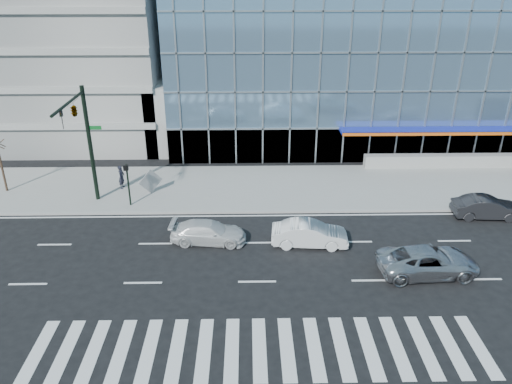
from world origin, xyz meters
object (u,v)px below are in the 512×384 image
white_suv (208,232)px  tilted_panel (151,181)px  traffic_signal (79,122)px  white_sedan (310,234)px  ped_signal_post (127,178)px  silver_suv (428,261)px  pedestrian (121,177)px  dark_sedan (487,208)px

white_suv → tilted_panel: bearing=38.7°
traffic_signal → white_sedan: (14.17, -4.85, -5.43)m
ped_signal_post → silver_suv: bearing=-25.2°
silver_suv → white_suv: (-12.00, 3.56, -0.09)m
ped_signal_post → pedestrian: size_ratio=1.72×
ped_signal_post → white_sedan: 12.87m
white_suv → pedestrian: (-6.85, 7.66, 0.37)m
ped_signal_post → white_suv: size_ratio=0.67×
traffic_signal → tilted_panel: size_ratio=6.15×
traffic_signal → ped_signal_post: bearing=8.5°
silver_suv → dark_sedan: size_ratio=1.23×
tilted_panel → silver_suv: bearing=-68.1°
white_suv → white_sedan: 6.02m
white_sedan → white_suv: bearing=89.8°
traffic_signal → tilted_panel: bearing=32.9°
white_suv → ped_signal_post: bearing=54.6°
traffic_signal → dark_sedan: traffic_signal is taller
silver_suv → white_suv: bearing=70.0°
silver_suv → tilted_panel: size_ratio=4.14×
dark_sedan → pedestrian: bearing=82.3°
dark_sedan → pedestrian: 25.32m
traffic_signal → white_sedan: bearing=-18.9°
ped_signal_post → tilted_panel: bearing=60.4°
traffic_signal → white_suv: size_ratio=1.77×
ped_signal_post → white_sedan: size_ratio=0.67×
white_suv → pedestrian: pedestrian is taller
silver_suv → traffic_signal: bearing=65.0°
traffic_signal → white_sedan: 15.93m
traffic_signal → silver_suv: (20.17, -7.95, -5.42)m
traffic_signal → pedestrian: traffic_signal is taller
silver_suv → pedestrian: size_ratio=3.09×
silver_suv → white_suv: 12.52m
tilted_panel → traffic_signal: bearing=176.7°
white_sedan → tilted_panel: tilted_panel is taller
traffic_signal → dark_sedan: 26.77m
ped_signal_post → dark_sedan: ped_signal_post is taller
white_suv → tilted_panel: tilted_panel is taller
silver_suv → dark_sedan: (6.00, 6.38, -0.03)m
white_sedan → dark_sedan: 12.44m
traffic_signal → white_suv: traffic_signal is taller
ped_signal_post → pedestrian: bearing=112.1°
white_suv → pedestrian: bearing=46.4°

